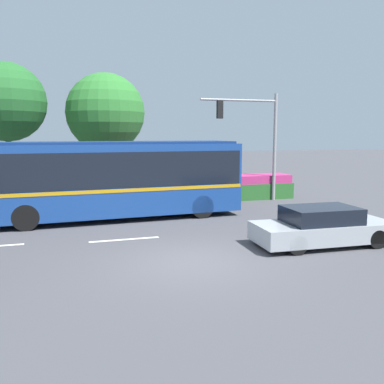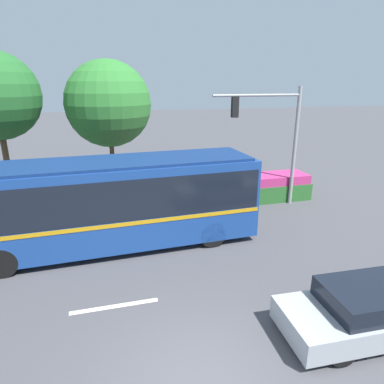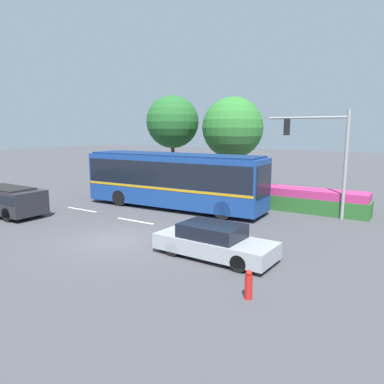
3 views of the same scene
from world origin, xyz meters
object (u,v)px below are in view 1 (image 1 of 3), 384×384
Objects in this scene: city_bus at (108,175)px; street_tree_centre at (106,113)px; sedan_foreground at (323,227)px; street_tree_left at (6,102)px; traffic_light_pole at (257,131)px.

city_bus is 7.38m from street_tree_centre.
sedan_foreground is 0.63× the size of street_tree_left.
traffic_light_pole is 13.41m from street_tree_left.
city_bus is at bearing -94.94° from street_tree_centre.
traffic_light_pole is at bearing 15.05° from city_bus.
street_tree_left is at bearing 123.12° from city_bus.
traffic_light_pole is 0.78× the size of street_tree_left.
street_tree_left reaches higher than city_bus.
sedan_foreground is at bearing -49.64° from street_tree_left.
street_tree_left is (-10.84, 12.75, 4.67)m from sedan_foreground.
sedan_foreground is 17.38m from street_tree_left.
street_tree_centre reaches higher than traffic_light_pole.
street_tree_centre is (0.58, 6.74, 2.94)m from city_bus.
sedan_foreground is 14.80m from street_tree_centre.
traffic_light_pole is (1.89, 8.81, 3.16)m from sedan_foreground.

